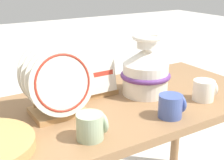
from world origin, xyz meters
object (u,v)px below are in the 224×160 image
object	(u,v)px
mug_cream_glaze	(204,90)
mug_sage_glaze	(91,126)
ceramic_vase	(146,70)
mug_cobalt_glaze	(171,106)
dish_rack_square_plates	(91,79)
dish_rack_round_plates	(57,87)

from	to	relation	value
mug_cream_glaze	mug_sage_glaze	world-z (taller)	same
ceramic_vase	mug_cobalt_glaze	bearing A→B (deg)	-104.04
dish_rack_square_plates	mug_sage_glaze	world-z (taller)	dish_rack_square_plates
dish_rack_square_plates	mug_cream_glaze	world-z (taller)	dish_rack_square_plates
dish_rack_square_plates	mug_sage_glaze	bearing A→B (deg)	-118.08
dish_rack_square_plates	dish_rack_round_plates	bearing A→B (deg)	-147.37
ceramic_vase	mug_sage_glaze	bearing A→B (deg)	-150.19
ceramic_vase	mug_sage_glaze	distance (m)	0.48
mug_cobalt_glaze	dish_rack_square_plates	bearing A→B (deg)	110.47
dish_rack_round_plates	mug_cream_glaze	distance (m)	0.65
dish_rack_round_plates	dish_rack_square_plates	distance (m)	0.27
dish_rack_round_plates	mug_cobalt_glaze	distance (m)	0.45
dish_rack_round_plates	mug_sage_glaze	xyz separation A→B (m)	(0.02, -0.23, -0.07)
dish_rack_square_plates	mug_sage_glaze	size ratio (longest dim) A/B	2.00
mug_cobalt_glaze	ceramic_vase	bearing A→B (deg)	75.96
mug_cream_glaze	dish_rack_square_plates	bearing A→B (deg)	138.84
dish_rack_square_plates	mug_cream_glaze	distance (m)	0.52
ceramic_vase	dish_rack_square_plates	world-z (taller)	ceramic_vase
ceramic_vase	mug_cream_glaze	size ratio (longest dim) A/B	2.69
ceramic_vase	dish_rack_round_plates	size ratio (longest dim) A/B	0.99
dish_rack_round_plates	dish_rack_square_plates	size ratio (longest dim) A/B	1.37
dish_rack_square_plates	mug_cobalt_glaze	distance (m)	0.42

